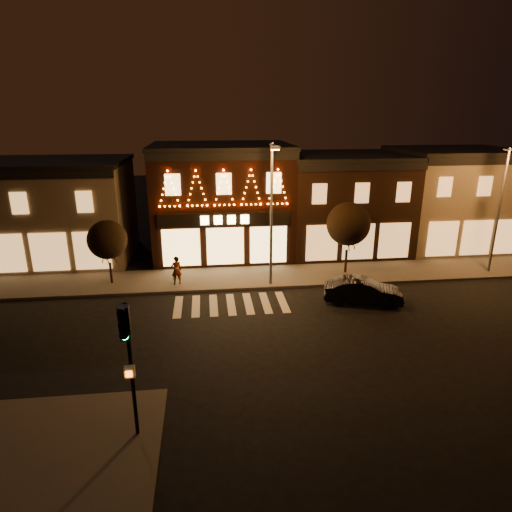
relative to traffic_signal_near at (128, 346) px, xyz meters
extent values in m
plane|color=black|center=(3.81, 6.57, -3.56)|extent=(120.00, 120.00, 0.00)
cube|color=#47423D|center=(5.81, 14.57, -3.49)|extent=(44.00, 4.00, 0.15)
cube|color=#47423D|center=(-2.69, -0.93, -3.49)|extent=(7.00, 7.00, 0.15)
cube|color=#675D49|center=(-9.19, 20.57, -0.06)|extent=(12.00, 8.00, 7.00)
cube|color=black|center=(-9.19, 20.57, 3.59)|extent=(12.20, 8.20, 0.30)
cube|color=black|center=(-9.19, 16.52, 3.19)|extent=(12.00, 0.25, 0.50)
cube|color=black|center=(3.81, 20.57, 0.44)|extent=(10.00, 8.00, 8.00)
cube|color=black|center=(3.81, 20.57, 4.59)|extent=(10.20, 8.20, 0.30)
cube|color=black|center=(3.81, 16.52, 4.19)|extent=(10.00, 0.25, 0.50)
cube|color=black|center=(3.81, 16.47, 0.04)|extent=(9.00, 0.15, 0.90)
cube|color=#FFD87F|center=(3.81, 16.37, 0.04)|extent=(3.40, 0.08, 0.60)
cube|color=#311C11|center=(13.31, 20.57, 0.04)|extent=(9.00, 8.00, 7.20)
cube|color=black|center=(13.31, 20.57, 3.79)|extent=(9.20, 8.20, 0.30)
cube|color=black|center=(13.31, 16.52, 3.39)|extent=(9.00, 0.25, 0.50)
cube|color=#675D49|center=(22.31, 20.57, 0.19)|extent=(9.00, 8.00, 7.50)
cube|color=black|center=(22.31, 20.57, 4.09)|extent=(9.20, 8.20, 0.30)
cube|color=black|center=(22.31, 16.52, 3.69)|extent=(9.00, 0.25, 0.50)
cylinder|color=black|center=(0.01, 0.15, -0.99)|extent=(0.13, 0.13, 4.84)
cube|color=black|center=(-0.01, -0.08, 0.85)|extent=(0.36, 0.34, 1.10)
cylinder|color=#19FF72|center=(-0.02, -0.25, 0.48)|extent=(0.23, 0.08, 0.23)
cube|color=beige|center=(0.00, -0.06, -0.89)|extent=(0.35, 0.25, 0.36)
cylinder|color=#59595E|center=(6.49, 13.17, 0.94)|extent=(0.17, 0.17, 8.71)
cylinder|color=#59595E|center=(6.44, 12.30, 5.19)|extent=(0.22, 1.74, 0.11)
cube|color=#59595E|center=(6.38, 11.43, 5.13)|extent=(0.56, 0.34, 0.20)
cube|color=orange|center=(6.38, 11.43, 5.01)|extent=(0.43, 0.24, 0.05)
cylinder|color=#59595E|center=(21.65, 13.70, 0.71)|extent=(0.16, 0.16, 8.24)
cylinder|color=black|center=(-3.55, 14.44, -2.74)|extent=(0.15, 0.15, 1.33)
sphere|color=black|center=(-3.55, 14.44, -0.56)|extent=(2.43, 2.43, 2.43)
cylinder|color=black|center=(11.85, 14.64, -2.63)|extent=(0.17, 0.17, 1.57)
sphere|color=black|center=(11.85, 14.64, -0.05)|extent=(2.87, 2.87, 2.87)
imported|color=black|center=(11.37, 9.92, -2.83)|extent=(4.67, 2.69, 1.46)
imported|color=gray|center=(0.60, 13.76, -2.50)|extent=(0.77, 0.62, 1.83)
camera|label=1|loc=(2.58, -12.44, 6.91)|focal=30.74mm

